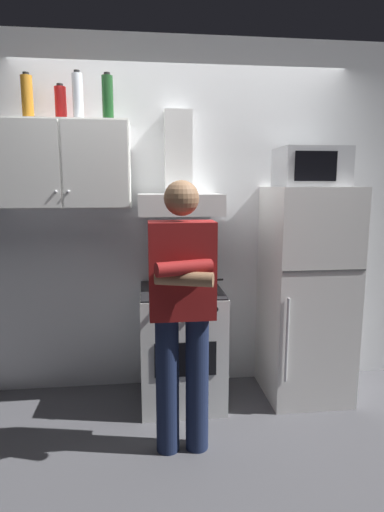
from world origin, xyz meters
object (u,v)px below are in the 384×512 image
object	(u,v)px
microwave	(311,167)
bottle_soda_red	(61,104)
cooking_pot	(201,285)
range_hood	(179,187)
bottle_vodka_clear	(78,97)
stove_oven	(181,345)
bottle_wine_green	(108,98)
refrigerator	(306,294)
bottle_liquor_amber	(27,98)
upper_cabinet	(65,165)
person_standing	(182,309)

from	to	relation	value
microwave	bottle_soda_red	distance (m)	1.82
cooking_pot	bottle_soda_red	distance (m)	1.59
range_hood	bottle_vodka_clear	bearing A→B (deg)	-177.66
microwave	stove_oven	bearing A→B (deg)	-178.85
range_hood	bottle_wine_green	world-z (taller)	bottle_wine_green
refrigerator	bottle_liquor_amber	world-z (taller)	bottle_liquor_amber
cooking_pot	upper_cabinet	bearing A→B (deg)	165.27
cooking_pot	bottle_wine_green	world-z (taller)	bottle_wine_green
microwave	range_hood	bearing A→B (deg)	173.54
stove_oven	bottle_soda_red	world-z (taller)	bottle_soda_red
microwave	bottle_vodka_clear	xyz separation A→B (m)	(-1.64, 0.08, 0.47)
bottle_soda_red	refrigerator	bearing A→B (deg)	-5.08
upper_cabinet	cooking_pot	size ratio (longest dim) A/B	2.88
upper_cabinet	bottle_liquor_amber	bearing A→B (deg)	175.47
microwave	bottle_soda_red	xyz separation A→B (m)	(-1.77, 0.14, 0.43)
bottle_wine_green	range_hood	bearing A→B (deg)	0.19
bottle_wine_green	bottle_vodka_clear	size ratio (longest dim) A/B	0.99
upper_cabinet	range_hood	world-z (taller)	range_hood
bottle_vodka_clear	bottle_wine_green	bearing A→B (deg)	7.65
stove_oven	refrigerator	xyz separation A→B (m)	(0.95, 0.00, 0.37)
person_standing	stove_oven	bearing A→B (deg)	85.28
stove_oven	bottle_wine_green	size ratio (longest dim) A/B	2.71
person_standing	bottle_liquor_amber	world-z (taller)	bottle_liquor_amber
bottle_wine_green	stove_oven	bearing A→B (deg)	-14.21
stove_oven	bottle_liquor_amber	world-z (taller)	bottle_liquor_amber
bottle_vodka_clear	person_standing	bearing A→B (deg)	-47.67
microwave	bottle_liquor_amber	distance (m)	2.04
refrigerator	cooking_pot	bearing A→B (deg)	-171.68
bottle_liquor_amber	bottle_soda_red	distance (m)	0.22
microwave	upper_cabinet	bearing A→B (deg)	176.52
range_hood	upper_cabinet	bearing A→B (deg)	-179.91
refrigerator	bottle_wine_green	bearing A→B (deg)	175.08
cooking_pot	range_hood	bearing A→B (deg)	117.88
person_standing	bottle_wine_green	distance (m)	1.56
person_standing	bottle_soda_red	bearing A→B (deg)	135.13
range_hood	cooking_pot	xyz separation A→B (m)	(0.13, -0.25, -0.68)
upper_cabinet	cooking_pot	distance (m)	1.27
refrigerator	cooking_pot	world-z (taller)	refrigerator
bottle_liquor_amber	bottle_soda_red	size ratio (longest dim) A/B	1.26
upper_cabinet	refrigerator	size ratio (longest dim) A/B	0.56
person_standing	bottle_wine_green	bearing A→B (deg)	121.26
person_standing	bottle_vodka_clear	xyz separation A→B (m)	(-0.64, 0.70, 1.30)
refrigerator	bottle_soda_red	size ratio (longest dim) A/B	6.44
microwave	cooking_pot	xyz separation A→B (m)	(-0.82, -0.14, -0.82)
bottle_wine_green	microwave	bearing A→B (deg)	-4.20
stove_oven	refrigerator	distance (m)	1.02
range_hood	bottle_soda_red	distance (m)	1.00
refrigerator	bottle_vodka_clear	world-z (taller)	bottle_vodka_clear
stove_oven	refrigerator	world-z (taller)	refrigerator
microwave	bottle_soda_red	size ratio (longest dim) A/B	1.93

